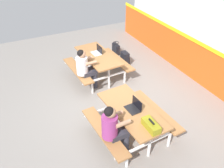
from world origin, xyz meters
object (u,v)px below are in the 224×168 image
object	(u,v)px
laptop_silver	(97,52)
backpack_dark	(125,59)
picnic_table_right	(132,115)
toolbox_grey	(151,125)
laptop_dark	(134,107)
student_further	(113,127)
student_nearer	(85,66)
picnic_table_left	(98,60)
tote_bag_bright	(116,49)

from	to	relation	value
laptop_silver	backpack_dark	size ratio (longest dim) A/B	0.76
picnic_table_right	toolbox_grey	world-z (taller)	toolbox_grey
laptop_dark	backpack_dark	distance (m)	3.13
student_further	laptop_silver	xyz separation A→B (m)	(-2.81, 0.89, 0.08)
student_nearer	picnic_table_left	bearing A→B (deg)	125.96
tote_bag_bright	picnic_table_right	bearing A→B (deg)	-22.24
picnic_table_left	toolbox_grey	xyz separation A→B (m)	(3.07, -0.28, 0.24)
laptop_silver	laptop_dark	bearing A→B (deg)	-6.78
laptop_silver	toolbox_grey	size ratio (longest dim) A/B	0.83
picnic_table_left	laptop_silver	size ratio (longest dim) A/B	5.08
toolbox_grey	tote_bag_bright	world-z (taller)	toolbox_grey
laptop_dark	picnic_table_left	bearing A→B (deg)	173.66
laptop_silver	laptop_dark	world-z (taller)	same
laptop_silver	tote_bag_bright	bearing A→B (deg)	132.39
toolbox_grey	tote_bag_bright	bearing A→B (deg)	161.20
picnic_table_right	laptop_dark	distance (m)	0.22
student_further	picnic_table_left	bearing A→B (deg)	162.46
toolbox_grey	laptop_silver	bearing A→B (deg)	174.46
picnic_table_left	backpack_dark	xyz separation A→B (m)	(-0.31, 1.06, -0.36)
student_nearer	backpack_dark	size ratio (longest dim) A/B	2.74
laptop_silver	laptop_dark	distance (m)	2.58
student_further	student_nearer	bearing A→B (deg)	172.14
picnic_table_right	student_further	size ratio (longest dim) A/B	1.40
laptop_dark	toolbox_grey	distance (m)	0.60
picnic_table_left	laptop_dark	distance (m)	2.49
laptop_dark	backpack_dark	size ratio (longest dim) A/B	0.76
student_nearer	tote_bag_bright	bearing A→B (deg)	131.89
student_further	laptop_dark	distance (m)	0.63
picnic_table_right	student_further	world-z (taller)	student_further
student_further	tote_bag_bright	size ratio (longest dim) A/B	2.81
student_nearer	laptop_silver	bearing A→B (deg)	130.89
student_further	backpack_dark	distance (m)	3.60
picnic_table_left	tote_bag_bright	distance (m)	1.65
student_nearer	student_further	world-z (taller)	same
student_nearer	laptop_dark	distance (m)	2.09
picnic_table_right	picnic_table_left	bearing A→B (deg)	172.76
laptop_silver	toolbox_grey	world-z (taller)	laptop_silver
picnic_table_right	laptop_dark	size ratio (longest dim) A/B	5.08
student_nearer	backpack_dark	xyz separation A→B (m)	(-0.70, 1.60, -0.49)
picnic_table_left	toolbox_grey	bearing A→B (deg)	-5.14
toolbox_grey	picnic_table_left	bearing A→B (deg)	174.86
laptop_silver	toolbox_grey	xyz separation A→B (m)	(3.17, -0.31, 0.02)
picnic_table_left	picnic_table_right	xyz separation A→B (m)	(2.45, -0.31, 0.00)
student_further	backpack_dark	size ratio (longest dim) A/B	2.74
student_nearer	toolbox_grey	xyz separation A→B (m)	(2.68, 0.26, 0.10)
student_further	laptop_silver	distance (m)	2.94
backpack_dark	tote_bag_bright	xyz separation A→B (m)	(-0.82, 0.09, -0.02)
picnic_table_left	picnic_table_right	bearing A→B (deg)	-7.24
toolbox_grey	backpack_dark	size ratio (longest dim) A/B	0.91
toolbox_grey	student_nearer	bearing A→B (deg)	-174.47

